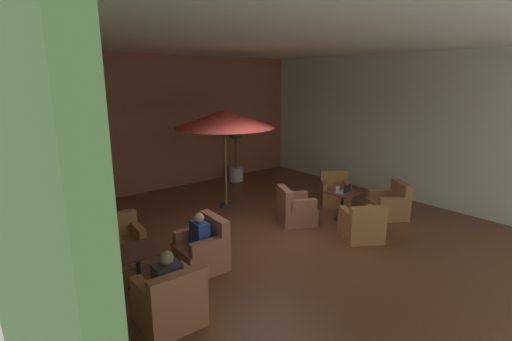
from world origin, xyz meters
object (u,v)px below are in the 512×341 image
armchair_front_left_north (335,192)px  potted_tree_left_corner (28,177)px  iced_drink_cup (338,189)px  armchair_front_left_east (295,210)px  patron_by_window (167,276)px  armchair_front_right_west (60,294)px  patron_blue_shirt (200,232)px  armchair_front_left_west (389,205)px  potted_tree_mid_left (236,145)px  cafe_table_front_left (343,199)px  armchair_front_right_north (170,302)px  open_laptop (345,190)px  cafe_table_front_right (138,258)px  armchair_front_right_east (203,250)px  armchair_front_right_south (120,245)px  patio_umbrella_tall_red (225,119)px  armchair_front_left_south (362,226)px

armchair_front_left_north → potted_tree_left_corner: potted_tree_left_corner is taller
armchair_front_left_north → iced_drink_cup: size_ratio=9.32×
armchair_front_left_east → patron_by_window: size_ratio=1.62×
armchair_front_right_west → patron_blue_shirt: bearing=-1.5°
armchair_front_left_west → potted_tree_mid_left: (-0.87, 4.94, 0.86)m
cafe_table_front_left → armchair_front_left_east: 1.16m
armchair_front_right_north → patron_by_window: size_ratio=1.37×
armchair_front_right_north → open_laptop: (4.87, 0.98, 0.39)m
cafe_table_front_right → potted_tree_left_corner: 4.25m
armchair_front_right_east → open_laptop: armchair_front_right_east is taller
armchair_front_right_east → patron_blue_shirt: patron_blue_shirt is taller
patron_blue_shirt → armchair_front_left_west: bearing=-7.6°
armchair_front_left_west → patron_by_window: size_ratio=1.72×
cafe_table_front_left → patron_blue_shirt: patron_blue_shirt is taller
armchair_front_left_north → patron_blue_shirt: bearing=-169.6°
armchair_front_left_east → armchair_front_right_south: 3.78m
armchair_front_left_east → potted_tree_left_corner: 5.96m
patio_umbrella_tall_red → armchair_front_left_east: bearing=-73.0°
armchair_front_right_south → open_laptop: bearing=-14.6°
patron_blue_shirt → armchair_front_right_south: bearing=129.5°
armchair_front_right_south → potted_tree_left_corner: bearing=106.2°
patio_umbrella_tall_red → potted_tree_mid_left: bearing=48.5°
armchair_front_right_west → armchair_front_left_south: bearing=-11.0°
open_laptop → potted_tree_mid_left: bearing=88.6°
armchair_front_left_north → armchair_front_right_west: armchair_front_right_west is taller
armchair_front_right_east → armchair_front_right_south: (-1.01, 1.17, -0.02)m
armchair_front_right_south → patron_by_window: size_ratio=1.35×
armchair_front_left_north → patron_by_window: patron_by_window is taller
armchair_front_right_west → armchair_front_right_east: bearing=-1.5°
armchair_front_right_west → potted_tree_mid_left: (6.07, 4.25, 0.83)m
armchair_front_left_east → patio_umbrella_tall_red: patio_umbrella_tall_red is taller
patio_umbrella_tall_red → cafe_table_front_left: bearing=-56.1°
armchair_front_left_north → cafe_table_front_right: armchair_front_left_north is taller
iced_drink_cup → patio_umbrella_tall_red: bearing=124.5°
armchair_front_left_east → armchair_front_right_west: (-4.94, -0.43, 0.02)m
armchair_front_left_north → armchair_front_right_south: size_ratio=1.23×
patron_blue_shirt → patron_by_window: patron_by_window is taller
patron_blue_shirt → iced_drink_cup: (3.74, 0.11, 0.03)m
armchair_front_left_east → patio_umbrella_tall_red: bearing=107.0°
armchair_front_left_east → armchair_front_right_south: armchair_front_left_east is taller
armchair_front_left_east → armchair_front_right_east: 2.75m
patron_by_window → open_laptop: patron_by_window is taller
armchair_front_left_north → armchair_front_right_west: size_ratio=1.10×
armchair_front_left_north → patron_blue_shirt: size_ratio=1.74×
armchair_front_left_west → armchair_front_right_north: 5.86m
potted_tree_mid_left → armchair_front_left_south: bearing=-97.5°
armchair_front_left_north → armchair_front_right_east: 4.59m
armchair_front_left_north → armchair_front_left_south: 2.28m
armchair_front_left_north → potted_tree_left_corner: bearing=152.3°
armchair_front_right_north → armchair_front_right_south: 2.22m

